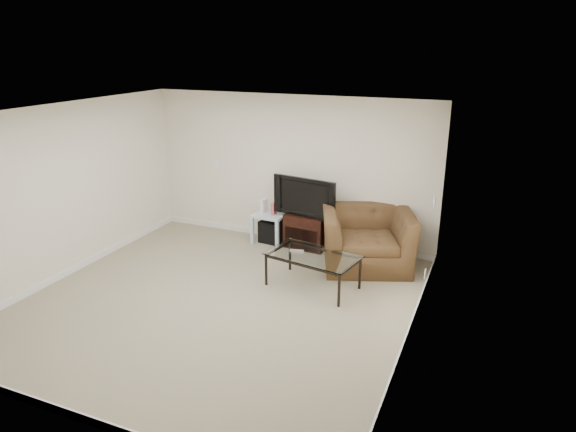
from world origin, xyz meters
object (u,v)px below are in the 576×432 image
at_px(tv_stand, 308,231).
at_px(recliner, 368,229).
at_px(side_table, 271,227).
at_px(television, 307,196).
at_px(coffee_table, 313,271).
at_px(subwoofer, 273,231).

distance_m(tv_stand, recliner, 1.20).
bearing_deg(side_table, recliner, -11.28).
xyz_separation_m(television, coffee_table, (0.60, -1.35, -0.66)).
height_order(tv_stand, side_table, tv_stand).
bearing_deg(coffee_table, subwoofer, 131.50).
xyz_separation_m(side_table, coffee_table, (1.27, -1.38, -0.01)).
distance_m(tv_stand, television, 0.62).
bearing_deg(tv_stand, coffee_table, -60.62).
distance_m(tv_stand, coffee_table, 1.50).
distance_m(television, subwoofer, 0.97).
bearing_deg(coffee_table, tv_stand, 113.32).
xyz_separation_m(side_table, recliner, (1.78, -0.35, 0.33)).
bearing_deg(coffee_table, side_table, 132.66).
xyz_separation_m(tv_stand, subwoofer, (-0.64, 0.02, -0.11)).
xyz_separation_m(television, subwoofer, (-0.64, 0.05, -0.72)).
height_order(tv_stand, recliner, recliner).
distance_m(side_table, subwoofer, 0.08).
bearing_deg(subwoofer, television, -4.31).
xyz_separation_m(television, side_table, (-0.67, 0.03, -0.65)).
relative_size(tv_stand, recliner, 0.52).
xyz_separation_m(tv_stand, coffee_table, (0.59, -1.38, -0.05)).
bearing_deg(subwoofer, side_table, -149.87).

